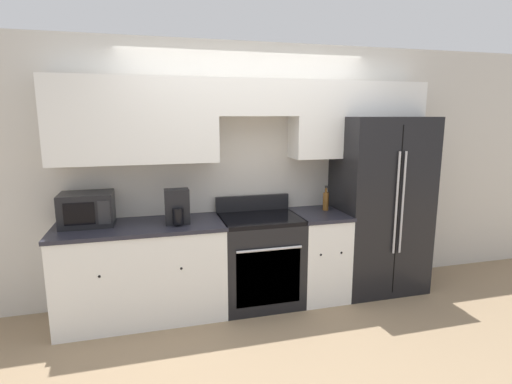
% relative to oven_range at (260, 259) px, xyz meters
% --- Properties ---
extents(ground_plane, '(12.00, 12.00, 0.00)m').
position_rel_oven_range_xyz_m(ground_plane, '(-0.04, -0.31, -0.45)').
color(ground_plane, '#937A5B').
extents(wall_back, '(8.00, 0.39, 2.60)m').
position_rel_oven_range_xyz_m(wall_back, '(-0.04, 0.27, 1.07)').
color(wall_back, beige).
rests_on(wall_back, ground_plane).
extents(lower_cabinets_left, '(1.52, 0.64, 0.90)m').
position_rel_oven_range_xyz_m(lower_cabinets_left, '(-1.14, -0.00, -0.00)').
color(lower_cabinets_left, white).
rests_on(lower_cabinets_left, ground_plane).
extents(lower_cabinets_right, '(0.51, 0.64, 0.90)m').
position_rel_oven_range_xyz_m(lower_cabinets_right, '(0.63, -0.00, -0.00)').
color(lower_cabinets_right, white).
rests_on(lower_cabinets_right, ground_plane).
extents(oven_range, '(0.78, 0.65, 1.06)m').
position_rel_oven_range_xyz_m(oven_range, '(0.00, 0.00, 0.00)').
color(oven_range, black).
rests_on(oven_range, ground_plane).
extents(refrigerator, '(0.94, 0.73, 1.87)m').
position_rel_oven_range_xyz_m(refrigerator, '(1.34, 0.04, 0.48)').
color(refrigerator, black).
rests_on(refrigerator, ground_plane).
extents(microwave, '(0.46, 0.35, 0.30)m').
position_rel_oven_range_xyz_m(microwave, '(-1.59, 0.11, 0.59)').
color(microwave, black).
rests_on(microwave, lower_cabinets_left).
extents(bottle, '(0.06, 0.06, 0.26)m').
position_rel_oven_range_xyz_m(bottle, '(0.75, 0.09, 0.55)').
color(bottle, brown).
rests_on(bottle, lower_cabinets_right).
extents(paper_towel_holder, '(0.22, 0.20, 0.32)m').
position_rel_oven_range_xyz_m(paper_towel_holder, '(-0.80, -0.05, 0.60)').
color(paper_towel_holder, black).
rests_on(paper_towel_holder, lower_cabinets_left).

